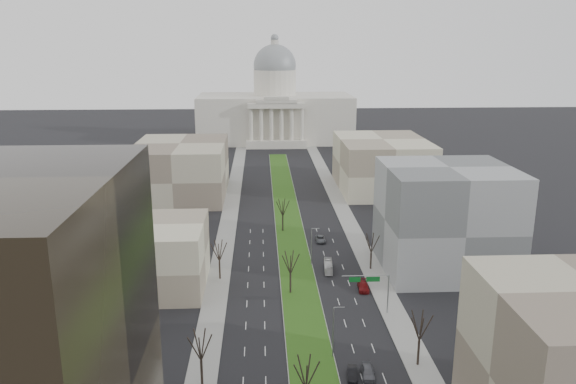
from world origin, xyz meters
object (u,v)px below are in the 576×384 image
object	(u,v)px
car_grey_far	(321,239)
box_van	(328,266)
car_black	(352,373)
car_red	(363,286)
car_grey_near	(368,372)

from	to	relation	value
car_grey_far	box_van	world-z (taller)	box_van
car_black	box_van	distance (m)	42.58
car_red	car_grey_far	world-z (taller)	car_red
car_red	car_grey_far	size ratio (longest dim) A/B	1.06
car_red	box_van	size ratio (longest dim) A/B	0.73
car_red	car_grey_far	distance (m)	30.63
car_grey_far	box_van	xyz separation A→B (m)	(-0.25, -19.39, 0.33)
car_grey_near	car_grey_far	xyz separation A→B (m)	(-0.91, 61.81, -0.13)
car_grey_near	box_van	xyz separation A→B (m)	(-1.16, 42.42, 0.20)
car_black	box_van	bearing A→B (deg)	96.20
car_black	car_red	size ratio (longest dim) A/B	0.80
car_grey_near	car_black	distance (m)	2.45
car_grey_near	box_van	size ratio (longest dim) A/B	0.66
car_black	car_grey_far	distance (m)	61.97
box_van	car_red	bearing A→B (deg)	-54.97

